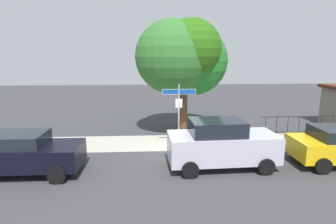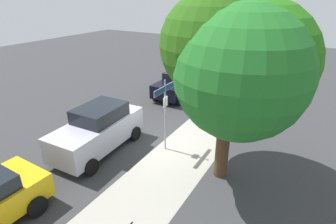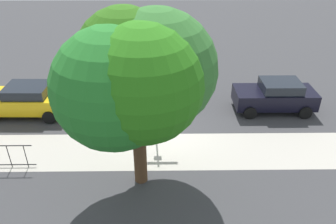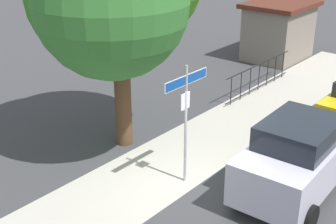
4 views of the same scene
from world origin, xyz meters
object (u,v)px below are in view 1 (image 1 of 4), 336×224
at_px(street_sign, 179,104).
at_px(shade_tree, 183,57).
at_px(car_silver, 221,144).
at_px(car_black, 25,153).

height_order(street_sign, shade_tree, shade_tree).
xyz_separation_m(street_sign, shade_tree, (0.48, 2.81, 2.16)).
bearing_deg(car_silver, street_sign, 118.89).
bearing_deg(shade_tree, car_black, -140.29).
xyz_separation_m(car_black, car_silver, (7.52, 0.21, 0.15)).
height_order(street_sign, car_black, street_sign).
bearing_deg(street_sign, car_black, -156.64).
distance_m(car_black, car_silver, 7.52).
height_order(shade_tree, car_silver, shade_tree).
bearing_deg(car_black, street_sign, 23.48).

